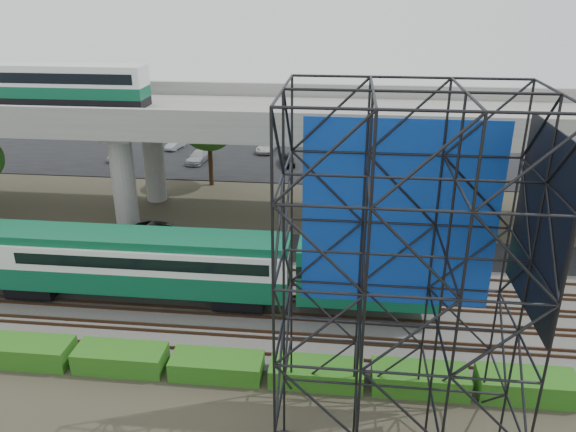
# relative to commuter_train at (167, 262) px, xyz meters

# --- Properties ---
(ground) EXTENTS (140.00, 140.00, 0.00)m
(ground) POSITION_rel_commuter_train_xyz_m (3.36, -2.00, -2.88)
(ground) COLOR #474233
(ground) RESTS_ON ground
(ballast_bed) EXTENTS (90.00, 12.00, 0.20)m
(ballast_bed) POSITION_rel_commuter_train_xyz_m (3.36, 0.00, -2.78)
(ballast_bed) COLOR slate
(ballast_bed) RESTS_ON ground
(service_road) EXTENTS (90.00, 5.00, 0.08)m
(service_road) POSITION_rel_commuter_train_xyz_m (3.36, 8.50, -2.84)
(service_road) COLOR black
(service_road) RESTS_ON ground
(parking_lot) EXTENTS (90.00, 18.00, 0.08)m
(parking_lot) POSITION_rel_commuter_train_xyz_m (3.36, 32.00, -2.84)
(parking_lot) COLOR black
(parking_lot) RESTS_ON ground
(harbor_water) EXTENTS (140.00, 40.00, 0.03)m
(harbor_water) POSITION_rel_commuter_train_xyz_m (3.36, 54.00, -2.87)
(harbor_water) COLOR slate
(harbor_water) RESTS_ON ground
(rail_tracks) EXTENTS (90.00, 9.52, 0.16)m
(rail_tracks) POSITION_rel_commuter_train_xyz_m (3.36, -0.00, -2.60)
(rail_tracks) COLOR #472D1E
(rail_tracks) RESTS_ON ballast_bed
(commuter_train) EXTENTS (29.30, 3.06, 4.30)m
(commuter_train) POSITION_rel_commuter_train_xyz_m (0.00, 0.00, 0.00)
(commuter_train) COLOR black
(commuter_train) RESTS_ON rail_tracks
(overpass) EXTENTS (80.00, 12.00, 12.40)m
(overpass) POSITION_rel_commuter_train_xyz_m (2.27, 14.00, 5.33)
(overpass) COLOR #9E9B93
(overpass) RESTS_ON ground
(scaffold_tower) EXTENTS (9.36, 6.36, 15.00)m
(scaffold_tower) POSITION_rel_commuter_train_xyz_m (12.70, -9.98, 4.59)
(scaffold_tower) COLOR black
(scaffold_tower) RESTS_ON ground
(hedge_strip) EXTENTS (34.60, 1.80, 1.20)m
(hedge_strip) POSITION_rel_commuter_train_xyz_m (4.37, -6.30, -2.32)
(hedge_strip) COLOR #215212
(hedge_strip) RESTS_ON ground
(trees) EXTENTS (40.94, 16.94, 7.69)m
(trees) POSITION_rel_commuter_train_xyz_m (-1.31, 14.17, 2.69)
(trees) COLOR #382314
(trees) RESTS_ON ground
(suv) EXTENTS (5.54, 3.45, 1.43)m
(suv) POSITION_rel_commuter_train_xyz_m (-3.22, 8.55, -2.09)
(suv) COLOR black
(suv) RESTS_ON service_road
(parked_cars) EXTENTS (35.60, 9.61, 1.29)m
(parked_cars) POSITION_rel_commuter_train_xyz_m (3.57, 31.37, -2.20)
(parked_cars) COLOR silver
(parked_cars) RESTS_ON parking_lot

